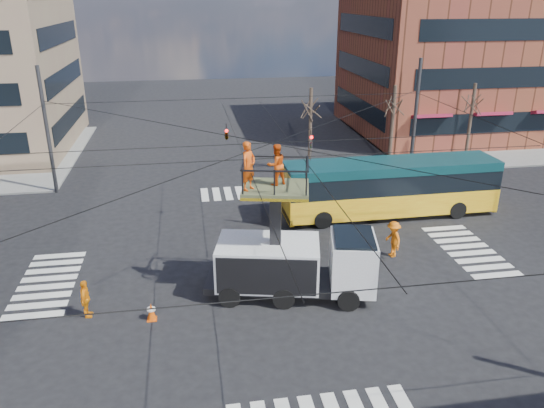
{
  "coord_description": "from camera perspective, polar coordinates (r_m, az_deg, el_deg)",
  "views": [
    {
      "loc": [
        -3.55,
        -21.83,
        11.85
      ],
      "look_at": [
        0.25,
        1.14,
        2.64
      ],
      "focal_mm": 35.0,
      "sensor_mm": 36.0,
      "label": 1
    }
  ],
  "objects": [
    {
      "name": "building_ne",
      "position": [
        52.67,
        20.37,
        15.01
      ],
      "size": [
        20.06,
        16.06,
        14.0
      ],
      "color": "brown",
      "rests_on": "ground"
    },
    {
      "name": "overhead_network",
      "position": [
        23.74,
        -0.48,
        3.0
      ],
      "size": [
        24.24,
        24.24,
        8.0
      ],
      "color": "#2D2D30",
      "rests_on": "ground"
    },
    {
      "name": "tree_b",
      "position": [
        38.89,
        12.97,
        10.33
      ],
      "size": [
        2.0,
        2.0,
        6.0
      ],
      "color": "#382B21",
      "rests_on": "ground"
    },
    {
      "name": "utility_truck",
      "position": [
        21.93,
        2.46,
        -4.8
      ],
      "size": [
        7.33,
        3.86,
        6.72
      ],
      "rotation": [
        0.0,
        0.0,
        -0.22
      ],
      "color": "black",
      "rests_on": "ground"
    },
    {
      "name": "crosswalks",
      "position": [
        25.09,
        -0.14,
        -6.58
      ],
      "size": [
        22.4,
        22.4,
        0.02
      ],
      "primitive_type": null,
      "color": "silver",
      "rests_on": "ground"
    },
    {
      "name": "ground",
      "position": [
        25.09,
        -0.14,
        -6.6
      ],
      "size": [
        120.0,
        120.0,
        0.0
      ],
      "primitive_type": "plane",
      "color": "black",
      "rests_on": "ground"
    },
    {
      "name": "city_bus",
      "position": [
        30.82,
        12.59,
        1.86
      ],
      "size": [
        12.2,
        2.78,
        3.2
      ],
      "rotation": [
        0.0,
        0.0,
        0.01
      ],
      "color": "orange",
      "rests_on": "ground"
    },
    {
      "name": "sidewalk_ne",
      "position": [
        50.76,
        19.99,
        6.84
      ],
      "size": [
        18.0,
        18.0,
        0.12
      ],
      "primitive_type": "cube",
      "color": "slate",
      "rests_on": "ground"
    },
    {
      "name": "tree_a",
      "position": [
        37.06,
        4.19,
        10.28
      ],
      "size": [
        2.0,
        2.0,
        6.0
      ],
      "color": "#382B21",
      "rests_on": "ground"
    },
    {
      "name": "flagger",
      "position": [
        26.2,
        12.89,
        -3.7
      ],
      "size": [
        0.8,
        1.24,
        1.81
      ],
      "primitive_type": "imported",
      "rotation": [
        0.0,
        0.0,
        -1.45
      ],
      "color": "orange",
      "rests_on": "ground"
    },
    {
      "name": "worker_ground",
      "position": [
        22.23,
        -19.43,
        -9.61
      ],
      "size": [
        0.44,
        0.95,
        1.59
      ],
      "primitive_type": "imported",
      "rotation": [
        0.0,
        0.0,
        1.52
      ],
      "color": "orange",
      "rests_on": "ground"
    },
    {
      "name": "traffic_cone",
      "position": [
        21.57,
        -12.85,
        -11.2
      ],
      "size": [
        0.36,
        0.36,
        0.73
      ],
      "primitive_type": "cone",
      "color": "#DD4D09",
      "rests_on": "ground"
    },
    {
      "name": "tree_c",
      "position": [
        41.51,
        20.8,
        10.18
      ],
      "size": [
        2.0,
        2.0,
        6.0
      ],
      "color": "#382B21",
      "rests_on": "ground"
    }
  ]
}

